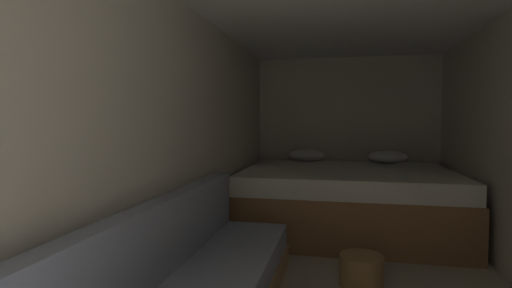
# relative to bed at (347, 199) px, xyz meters

# --- Properties ---
(wall_back) EXTENTS (2.47, 0.05, 2.07)m
(wall_back) POSITION_rel_bed_xyz_m (0.00, 0.97, 0.68)
(wall_back) COLOR beige
(wall_back) RESTS_ON ground
(wall_left) EXTENTS (0.05, 5.59, 2.07)m
(wall_left) POSITION_rel_bed_xyz_m (-1.21, -1.85, 0.68)
(wall_left) COLOR beige
(wall_left) RESTS_ON ground
(bed) EXTENTS (2.25, 1.81, 0.85)m
(bed) POSITION_rel_bed_xyz_m (0.00, 0.00, 0.00)
(bed) COLOR olive
(bed) RESTS_ON ground
(wicker_basket) EXTENTS (0.32, 0.32, 0.23)m
(wicker_basket) POSITION_rel_bed_xyz_m (0.08, -1.46, -0.24)
(wicker_basket) COLOR olive
(wicker_basket) RESTS_ON ground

